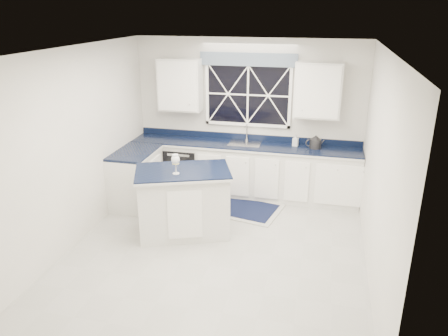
% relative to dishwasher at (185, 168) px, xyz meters
% --- Properties ---
extents(ground, '(4.50, 4.50, 0.00)m').
position_rel_dishwasher_xyz_m(ground, '(1.10, -1.95, -0.41)').
color(ground, '#ABABA7').
rests_on(ground, ground).
extents(back_wall, '(4.00, 0.10, 2.70)m').
position_rel_dishwasher_xyz_m(back_wall, '(1.10, 0.30, 0.94)').
color(back_wall, beige).
rests_on(back_wall, ground).
extents(base_cabinets, '(3.99, 1.60, 0.90)m').
position_rel_dishwasher_xyz_m(base_cabinets, '(0.77, -0.17, 0.04)').
color(base_cabinets, silver).
rests_on(base_cabinets, ground).
extents(countertop, '(3.98, 0.64, 0.04)m').
position_rel_dishwasher_xyz_m(countertop, '(1.10, 0.00, 0.51)').
color(countertop, black).
rests_on(countertop, base_cabinets).
extents(dishwasher, '(0.60, 0.58, 0.82)m').
position_rel_dishwasher_xyz_m(dishwasher, '(0.00, 0.00, 0.00)').
color(dishwasher, black).
rests_on(dishwasher, ground).
extents(window, '(1.65, 0.09, 1.26)m').
position_rel_dishwasher_xyz_m(window, '(1.10, 0.25, 1.42)').
color(window, black).
rests_on(window, ground).
extents(upper_cabinets, '(3.10, 0.34, 0.90)m').
position_rel_dishwasher_xyz_m(upper_cabinets, '(1.10, 0.13, 1.49)').
color(upper_cabinets, silver).
rests_on(upper_cabinets, ground).
extents(faucet, '(0.05, 0.20, 0.30)m').
position_rel_dishwasher_xyz_m(faucet, '(1.10, 0.19, 0.69)').
color(faucet, '#ACACAE').
rests_on(faucet, countertop).
extents(island, '(1.53, 1.23, 0.99)m').
position_rel_dishwasher_xyz_m(island, '(0.51, -1.60, 0.09)').
color(island, silver).
rests_on(island, ground).
extents(rug, '(1.61, 1.17, 0.02)m').
position_rel_dishwasher_xyz_m(rug, '(1.09, -0.60, -0.40)').
color(rug, '#ACABA7').
rests_on(rug, ground).
extents(kettle, '(0.31, 0.23, 0.22)m').
position_rel_dishwasher_xyz_m(kettle, '(2.30, 0.05, 0.63)').
color(kettle, '#2E2E30').
rests_on(kettle, countertop).
extents(wine_glass, '(0.12, 0.12, 0.28)m').
position_rel_dishwasher_xyz_m(wine_glass, '(0.47, -1.76, 0.78)').
color(wine_glass, silver).
rests_on(wine_glass, island).
extents(soap_bottle, '(0.11, 0.11, 0.20)m').
position_rel_dishwasher_xyz_m(soap_bottle, '(1.97, 0.10, 0.63)').
color(soap_bottle, silver).
rests_on(soap_bottle, countertop).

